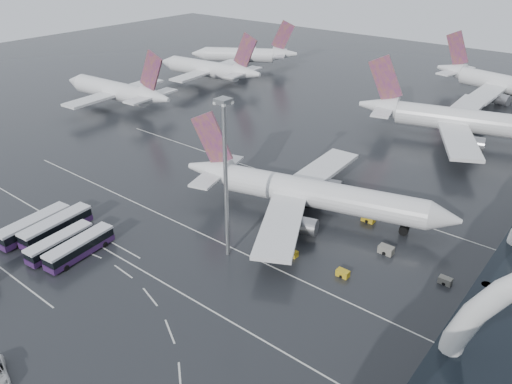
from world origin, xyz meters
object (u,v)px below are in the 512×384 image
Objects in this scene: gse_cart_belly_c at (292,253)px; airliner_gate_b at (467,122)px; jet_remote_west at (118,91)px; bus_row_near_b at (56,226)px; bus_row_near_d at (80,247)px; jet_remote_far at (246,55)px; gse_cart_belly_b at (386,250)px; jet_remote_mid at (210,69)px; gse_cart_belly_e at (369,218)px; airliner_main at (308,193)px; bus_row_near_c at (60,243)px; gse_cart_belly_d at (445,281)px; floodlight_mast at (225,162)px; gse_cart_belly_a at (343,273)px; bus_row_near_a at (34,226)px; airliner_gate_c at (510,86)px.

airliner_gate_b is at bearing 86.41° from gse_cart_belly_c.
airliner_gate_b is at bearing -161.33° from jet_remote_west.
bus_row_near_d is at bearing -103.16° from bus_row_near_b.
jet_remote_far is 15.61× the size of gse_cart_belly_b.
jet_remote_mid is 111.44m from gse_cart_belly_c.
airliner_main is at bearing -155.02° from gse_cart_belly_e.
bus_row_near_b is at bearing 83.36° from jet_remote_far.
bus_row_near_c is 4.09m from bus_row_near_d.
bus_row_near_d is at bearing 116.31° from jet_remote_mid.
jet_remote_far is 144.98m from gse_cart_belly_d.
gse_cart_belly_d is (54.52, 32.40, -1.10)m from bus_row_near_c.
floodlight_mast is (19.02, 15.95, 15.38)m from bus_row_near_d.
gse_cart_belly_c is (-4.51, -71.85, -4.58)m from airliner_gate_b.
airliner_gate_b is at bearing 106.20° from gse_cart_belly_d.
gse_cart_belly_c is at bearing -108.66° from airliner_gate_b.
airliner_main reaches higher than gse_cart_belly_a.
bus_row_near_a reaches higher than gse_cart_belly_d.
jet_remote_mid is at bearing 148.45° from gse_cart_belly_b.
jet_remote_west reaches higher than airliner_gate_c.
jet_remote_mid is at bearing 150.32° from gse_cart_belly_d.
gse_cart_belly_d is at bearing -64.26° from bus_row_near_c.
gse_cart_belly_b is (17.90, -2.80, -3.86)m from airliner_main.
airliner_gate_c reaches higher than gse_cart_belly_d.
gse_cart_belly_a is 0.83× the size of gse_cart_belly_e.
gse_cart_belly_d is (108.78, -62.00, -4.46)m from jet_remote_mid.
jet_remote_mid is 104.96m from bus_row_near_a.
airliner_gate_b is at bearing -25.02° from bus_row_near_d.
gse_cart_belly_c is at bearing 35.94° from floodlight_mast.
airliner_gate_b is 102.15m from bus_row_near_c.
gse_cart_belly_b is at bearing -56.40° from bus_row_near_d.
airliner_main is 29.41m from gse_cart_belly_d.
gse_cart_belly_e is at bearing -52.34° from bus_row_near_a.
jet_remote_far is at bearing 133.19° from gse_cart_belly_c.
floodlight_mast reaches higher than jet_remote_mid.
floodlight_mast reaches higher than jet_remote_far.
jet_remote_mid reaches higher than gse_cart_belly_b.
bus_row_near_b is at bearing -60.29° from bus_row_near_a.
gse_cart_belly_e is (36.33, 42.01, -0.97)m from bus_row_near_c.
airliner_gate_b is at bearing 96.95° from gse_cart_belly_b.
bus_row_near_a reaches higher than gse_cart_belly_c.
gse_cart_belly_d is 0.82× the size of gse_cart_belly_e.
gse_cart_belly_d is at bearing -64.51° from bus_row_near_d.
bus_row_near_d is (60.94, -54.79, -3.33)m from jet_remote_west.
gse_cart_belly_b is (100.71, -21.80, -4.36)m from jet_remote_west.
airliner_main is at bearing 138.71° from jet_remote_mid.
bus_row_near_b is (-41.16, -93.01, -3.26)m from airliner_gate_b.
floodlight_mast reaches higher than jet_remote_west.
airliner_gate_c is 28.43× the size of gse_cart_belly_c.
airliner_gate_b is 30.25× the size of gse_cart_belly_c.
jet_remote_far is 2.83× the size of bus_row_near_a.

